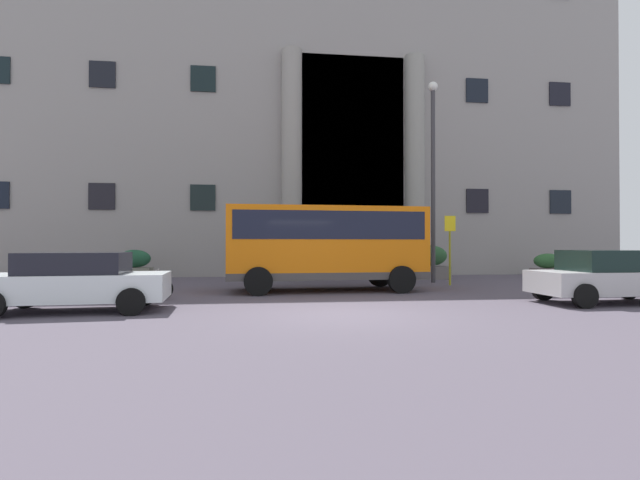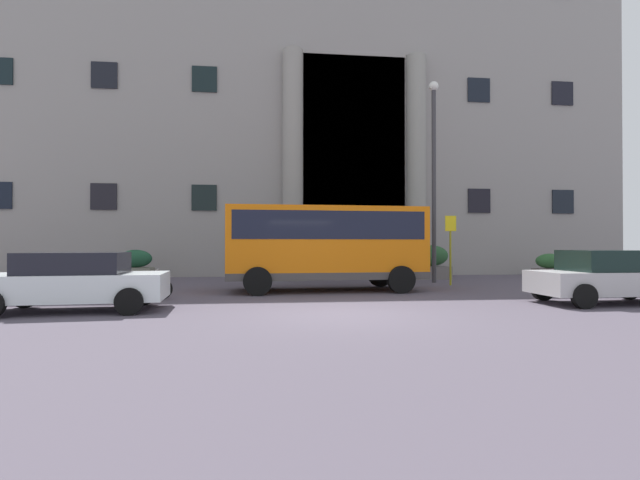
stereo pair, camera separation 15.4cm
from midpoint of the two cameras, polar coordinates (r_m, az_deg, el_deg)
The scene contains 12 objects.
ground_plane at distance 10.73m, azimuth 3.01°, elevation -9.41°, with size 80.00×64.00×0.12m, color #524A56.
office_building_facade at distance 28.91m, azimuth -2.92°, elevation 14.00°, with size 35.47×9.76×17.75m.
orange_minibus at distance 16.09m, azimuth 0.89°, elevation -0.18°, with size 6.74×2.97×2.86m.
bus_stop_sign at distance 18.94m, azimuth 15.87°, elevation -0.28°, with size 0.44×0.08×2.72m.
hedge_planter_far_west at distance 20.81m, azimuth -3.94°, elevation -2.94°, with size 1.78×0.89×1.51m.
hedge_planter_east at distance 21.90m, azimuth -21.40°, elevation -2.97°, with size 1.44×0.80×1.37m.
hedge_planter_far_east at distance 24.95m, azimuth 26.44°, elevation -2.87°, with size 1.50×0.74×1.17m.
hedge_planter_entrance_right at distance 22.17m, azimuth 13.51°, elevation -2.71°, with size 1.78×0.91×1.57m.
parked_hatchback_near at distance 14.84m, azimuth 32.00°, elevation -3.80°, with size 3.94×1.94×1.44m.
parked_coupe_end at distance 12.55m, azimuth -27.47°, elevation -4.47°, with size 4.28×2.25×1.40m.
motorcycle_near_kerb at distance 14.37m, azimuth -21.48°, elevation -5.05°, with size 2.02×0.58×0.89m.
lamppost_plaza_centre at distance 20.39m, azimuth 13.94°, elevation 8.69°, with size 0.40×0.40×8.45m.
Camera 2 is at (-1.69, -10.46, 1.59)m, focal length 26.21 mm.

